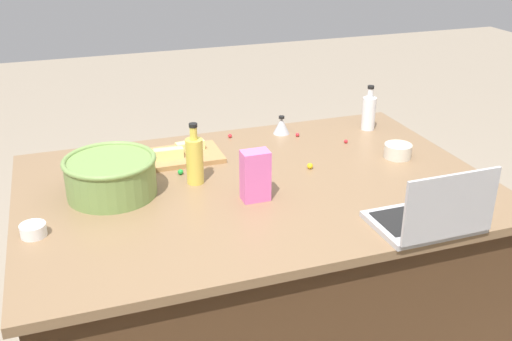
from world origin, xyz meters
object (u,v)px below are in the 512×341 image
object	(u,v)px
ramekin_small	(398,151)
mixing_bowl_large	(111,175)
laptop	(431,216)
butter_stick_right	(169,153)
bottle_vinegar	(369,112)
butter_stick_left	(190,146)
bottle_oil	(195,159)
ramekin_medium	(33,230)
cutting_board	(181,156)
kitchen_timer	(281,125)
candy_bag	(255,176)

from	to	relation	value
ramekin_small	mixing_bowl_large	bearing A→B (deg)	-1.72
laptop	ramekin_small	size ratio (longest dim) A/B	2.99
laptop	butter_stick_right	distance (m)	0.99
bottle_vinegar	butter_stick_left	world-z (taller)	bottle_vinegar
bottle_vinegar	butter_stick_right	size ratio (longest dim) A/B	1.76
butter_stick_left	butter_stick_right	size ratio (longest dim) A/B	1.00
mixing_bowl_large	bottle_oil	distance (m)	0.29
ramekin_medium	butter_stick_right	bearing A→B (deg)	-139.95
butter_stick_right	bottle_oil	bearing A→B (deg)	104.35
bottle_oil	ramekin_medium	xyz separation A→B (m)	(0.53, 0.20, -0.07)
laptop	cutting_board	size ratio (longest dim) A/B	1.03
butter_stick_left	ramekin_small	distance (m)	0.80
butter_stick_right	kitchen_timer	bearing A→B (deg)	-163.97
mixing_bowl_large	ramekin_medium	xyz separation A→B (m)	(0.25, 0.20, -0.05)
mixing_bowl_large	butter_stick_left	xyz separation A→B (m)	(-0.32, -0.25, -0.03)
cutting_board	butter_stick_left	xyz separation A→B (m)	(-0.04, -0.02, 0.03)
ramekin_small	bottle_vinegar	bearing A→B (deg)	-97.83
bottle_oil	ramekin_medium	bearing A→B (deg)	20.50
ramekin_medium	ramekin_small	bearing A→B (deg)	-172.77
butter_stick_left	cutting_board	bearing A→B (deg)	28.87
butter_stick_left	kitchen_timer	bearing A→B (deg)	-166.33
ramekin_medium	cutting_board	bearing A→B (deg)	-141.30
bottle_oil	butter_stick_left	xyz separation A→B (m)	(-0.04, -0.25, -0.05)
mixing_bowl_large	butter_stick_left	size ratio (longest dim) A/B	2.79
candy_bag	ramekin_medium	bearing A→B (deg)	0.98
bottle_vinegar	ramekin_medium	size ratio (longest dim) A/B	2.55
mixing_bowl_large	kitchen_timer	size ratio (longest dim) A/B	3.98
laptop	candy_bag	world-z (taller)	laptop
cutting_board	ramekin_medium	size ratio (longest dim) A/B	3.99
kitchen_timer	bottle_oil	bearing A→B (deg)	37.57
bottle_vinegar	butter_stick_right	xyz separation A→B (m)	(0.88, 0.07, -0.04)
laptop	butter_stick_left	bearing A→B (deg)	-55.98
butter_stick_right	ramekin_small	bearing A→B (deg)	164.15
butter_stick_left	ramekin_small	xyz separation A→B (m)	(-0.74, 0.28, -0.01)
mixing_bowl_large	bottle_oil	size ratio (longest dim) A/B	1.41
bottle_oil	ramekin_small	distance (m)	0.79
bottle_vinegar	butter_stick_left	bearing A→B (deg)	2.10
laptop	kitchen_timer	size ratio (longest dim) A/B	4.05
laptop	bottle_oil	size ratio (longest dim) A/B	1.43
bottle_oil	ramekin_medium	size ratio (longest dim) A/B	2.88
mixing_bowl_large	bottle_oil	bearing A→B (deg)	-179.92
cutting_board	butter_stick_left	bearing A→B (deg)	-151.13
laptop	candy_bag	xyz separation A→B (m)	(0.43, -0.36, 0.04)
laptop	ramekin_medium	xyz separation A→B (m)	(1.12, -0.35, -0.03)
bottle_vinegar	candy_bag	size ratio (longest dim) A/B	1.14
candy_bag	laptop	bearing A→B (deg)	139.55
mixing_bowl_large	ramekin_medium	size ratio (longest dim) A/B	4.05
mixing_bowl_large	candy_bag	size ratio (longest dim) A/B	1.80
mixing_bowl_large	kitchen_timer	distance (m)	0.82
kitchen_timer	candy_bag	xyz separation A→B (m)	(0.30, 0.54, 0.05)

